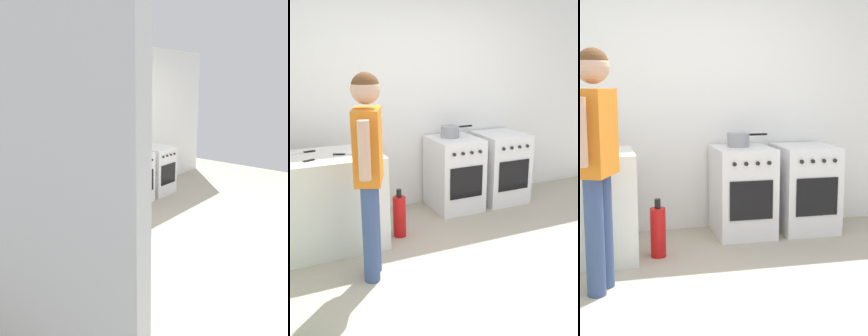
% 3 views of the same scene
% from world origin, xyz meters
% --- Properties ---
extents(ground_plane, '(8.00, 8.00, 0.00)m').
position_xyz_m(ground_plane, '(0.00, 0.00, 0.00)').
color(ground_plane, '#ADA38E').
extents(back_wall, '(6.00, 0.10, 2.60)m').
position_xyz_m(back_wall, '(0.00, 1.95, 1.30)').
color(back_wall, white).
rests_on(back_wall, ground).
extents(counter_unit, '(1.30, 0.70, 0.90)m').
position_xyz_m(counter_unit, '(-1.35, 1.20, 0.45)').
color(counter_unit, silver).
rests_on(counter_unit, ground).
extents(oven_left, '(0.54, 0.62, 0.85)m').
position_xyz_m(oven_left, '(0.35, 1.58, 0.43)').
color(oven_left, white).
rests_on(oven_left, ground).
extents(oven_right, '(0.55, 0.62, 0.85)m').
position_xyz_m(oven_right, '(0.99, 1.58, 0.43)').
color(oven_right, white).
rests_on(oven_right, ground).
extents(pot, '(0.40, 0.22, 0.13)m').
position_xyz_m(pot, '(0.32, 1.64, 0.92)').
color(pot, gray).
rests_on(pot, oven_left).
extents(knife_utility, '(0.24, 0.13, 0.01)m').
position_xyz_m(knife_utility, '(-1.02, 1.13, 0.90)').
color(knife_utility, silver).
rests_on(knife_utility, counter_unit).
extents(knife_carving, '(0.31, 0.16, 0.01)m').
position_xyz_m(knife_carving, '(-1.45, 1.01, 0.90)').
color(knife_carving, silver).
rests_on(knife_carving, counter_unit).
extents(knife_chef, '(0.31, 0.09, 0.01)m').
position_xyz_m(knife_chef, '(-1.39, 1.37, 0.90)').
color(knife_chef, silver).
rests_on(knife_chef, counter_unit).
extents(person, '(0.32, 0.53, 1.68)m').
position_xyz_m(person, '(-1.00, 0.47, 1.01)').
color(person, '#384C7A').
rests_on(person, ground).
extents(fire_extinguisher, '(0.13, 0.13, 0.50)m').
position_xyz_m(fire_extinguisher, '(-0.52, 1.10, 0.22)').
color(fire_extinguisher, red).
rests_on(fire_extinguisher, ground).
extents(recycling_crate_lower, '(0.52, 0.36, 0.28)m').
position_xyz_m(recycling_crate_lower, '(-2.08, -0.20, 0.14)').
color(recycling_crate_lower, '#197238').
rests_on(recycling_crate_lower, ground).
extents(recycling_crate_upper, '(0.52, 0.36, 0.28)m').
position_xyz_m(recycling_crate_upper, '(-2.08, -0.20, 0.42)').
color(recycling_crate_upper, '#197238').
rests_on(recycling_crate_upper, recycling_crate_lower).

